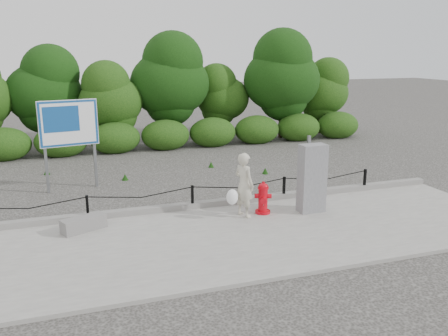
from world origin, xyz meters
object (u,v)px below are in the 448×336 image
object	(u,v)px
pedestrian	(243,186)
advertising_sign	(69,127)
utility_cabinet	(312,178)
concrete_block	(84,224)
fire_hydrant	(263,198)

from	to	relation	value
pedestrian	advertising_sign	distance (m)	5.45
utility_cabinet	pedestrian	bearing A→B (deg)	172.50
pedestrian	advertising_sign	world-z (taller)	advertising_sign
concrete_block	utility_cabinet	distance (m)	5.37
fire_hydrant	advertising_sign	size ratio (longest dim) A/B	0.30
pedestrian	concrete_block	distance (m)	3.68
utility_cabinet	advertising_sign	distance (m)	6.83
pedestrian	utility_cabinet	bearing A→B (deg)	-119.61
fire_hydrant	concrete_block	world-z (taller)	fire_hydrant
concrete_block	utility_cabinet	world-z (taller)	utility_cabinet
fire_hydrant	advertising_sign	xyz separation A→B (m)	(-4.26, 3.80, 1.36)
fire_hydrant	pedestrian	bearing A→B (deg)	-153.20
fire_hydrant	utility_cabinet	xyz separation A→B (m)	(1.16, -0.25, 0.46)
fire_hydrant	utility_cabinet	bearing A→B (deg)	9.43
fire_hydrant	concrete_block	size ratio (longest dim) A/B	0.82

